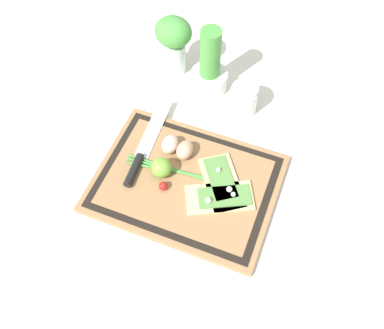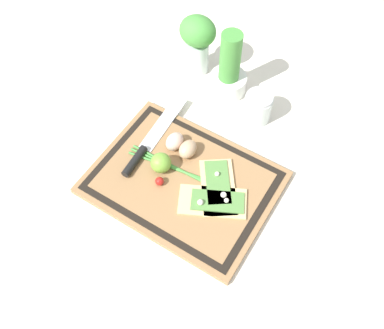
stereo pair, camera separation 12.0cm
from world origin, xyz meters
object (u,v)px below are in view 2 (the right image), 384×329
pizza_slice_far (218,186)px  lime (160,164)px  cherry_tomato_red (159,181)px  herb_glass (198,40)px  pizza_slice_near (213,202)px  egg_pink (175,141)px  knife (145,147)px  sauce_jar (257,109)px  herb_pot (229,73)px  egg_brown (188,149)px

pizza_slice_far → lime: size_ratio=3.41×
cherry_tomato_red → herb_glass: 0.46m
pizza_slice_near → egg_pink: bearing=151.9°
egg_pink → herb_glass: (-0.11, 0.31, 0.08)m
pizza_slice_near → cherry_tomato_red: same height
cherry_tomato_red → knife: bearing=143.5°
pizza_slice_far → sauce_jar: bearing=96.2°
egg_pink → pizza_slice_far: bearing=-16.8°
pizza_slice_far → lime: lime is taller
pizza_slice_near → pizza_slice_far: size_ratio=1.02×
egg_pink → lime: bearing=-83.6°
pizza_slice_near → cherry_tomato_red: 0.15m
pizza_slice_near → herb_glass: herb_glass is taller
pizza_slice_far → pizza_slice_near: bearing=-74.3°
pizza_slice_far → herb_pot: size_ratio=0.87×
pizza_slice_far → herb_pot: bearing=115.4°
pizza_slice_near → pizza_slice_far: 0.05m
egg_brown → herb_glass: herb_glass is taller
herb_pot → herb_glass: 0.14m
herb_glass → egg_brown: bearing=-62.8°
cherry_tomato_red → pizza_slice_far: bearing=27.7°
egg_brown → cherry_tomato_red: size_ratio=2.51×
egg_pink → sauce_jar: sauce_jar is taller
cherry_tomato_red → herb_pot: size_ratio=0.11×
cherry_tomato_red → sauce_jar: sauce_jar is taller
egg_pink → lime: lime is taller
knife → herb_glass: bearing=97.8°
egg_pink → knife: bearing=-141.8°
knife → herb_pot: (0.08, 0.33, 0.05)m
sauce_jar → lime: bearing=-112.4°
egg_brown → cherry_tomato_red: (-0.01, -0.12, -0.01)m
egg_pink → sauce_jar: (0.14, 0.23, -0.00)m
lime → herb_pot: size_ratio=0.25×
herb_pot → pizza_slice_far: bearing=-64.6°
cherry_tomato_red → herb_glass: bearing=108.8°
sauce_jar → herb_glass: bearing=162.9°
knife → lime: bearing=-24.9°
knife → egg_brown: size_ratio=5.35×
egg_brown → sauce_jar: size_ratio=0.64×
cherry_tomato_red → pizza_slice_near: bearing=9.7°
pizza_slice_far → sauce_jar: (-0.03, 0.28, 0.01)m
pizza_slice_near → cherry_tomato_red: size_ratio=8.28×
egg_pink → cherry_tomato_red: (0.03, -0.12, -0.01)m
pizza_slice_far → herb_glass: (-0.28, 0.36, 0.09)m
pizza_slice_far → cherry_tomato_red: 0.15m
pizza_slice_far → egg_pink: 0.18m
lime → sauce_jar: (0.13, 0.31, -0.01)m
pizza_slice_near → knife: pizza_slice_near is taller
sauce_jar → egg_pink: bearing=-121.3°
herb_glass → egg_pink: bearing=-69.6°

